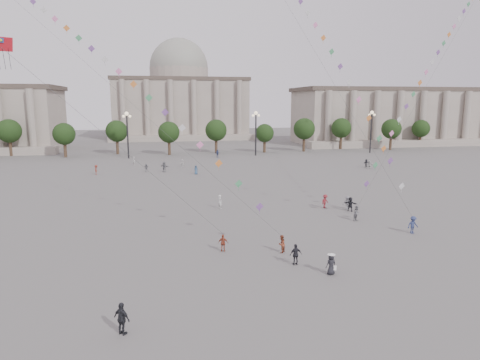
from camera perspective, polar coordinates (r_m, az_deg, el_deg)
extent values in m
plane|color=#585553|center=(34.25, 3.58, -11.54)|extent=(360.00, 360.00, 0.00)
cube|color=gray|center=(150.75, 22.89, 7.72)|extent=(80.00, 22.00, 16.00)
cube|color=#4B3F37|center=(150.72, 23.12, 10.99)|extent=(81.60, 22.44, 1.20)
cube|color=gray|center=(140.50, 25.60, 4.52)|extent=(84.00, 4.00, 2.00)
cube|color=gray|center=(160.99, -7.99, 9.26)|extent=(46.00, 30.00, 20.00)
cube|color=#4B3F37|center=(161.16, -8.09, 13.02)|extent=(46.92, 30.60, 1.20)
cube|color=gray|center=(144.47, -7.57, 5.58)|extent=(48.30, 4.00, 2.00)
cylinder|color=gray|center=(161.27, -8.11, 13.70)|extent=(21.00, 21.00, 5.00)
sphere|color=gray|center=(161.44, -8.13, 14.58)|extent=(21.00, 21.00, 21.00)
cylinder|color=#3C281E|center=(114.50, -28.02, 3.62)|extent=(0.70, 0.70, 3.52)
sphere|color=black|center=(114.21, -28.18, 5.45)|extent=(5.12, 5.12, 5.12)
cylinder|color=#3C281E|center=(111.53, -22.12, 3.92)|extent=(0.70, 0.70, 3.52)
sphere|color=black|center=(111.22, -22.25, 5.80)|extent=(5.12, 5.12, 5.12)
cylinder|color=#3C281E|center=(109.79, -15.96, 4.19)|extent=(0.70, 0.70, 3.52)
sphere|color=black|center=(109.48, -16.05, 6.10)|extent=(5.12, 5.12, 5.12)
cylinder|color=#3C281E|center=(109.35, -9.67, 4.42)|extent=(0.70, 0.70, 3.52)
sphere|color=black|center=(109.04, -9.73, 6.34)|extent=(5.12, 5.12, 5.12)
cylinder|color=#3C281E|center=(110.22, -3.40, 4.59)|extent=(0.70, 0.70, 3.52)
sphere|color=black|center=(109.91, -3.42, 6.50)|extent=(5.12, 5.12, 5.12)
cylinder|color=#3C281E|center=(112.37, 2.70, 4.71)|extent=(0.70, 0.70, 3.52)
sphere|color=black|center=(112.07, 2.71, 6.58)|extent=(5.12, 5.12, 5.12)
cylinder|color=#3C281E|center=(115.73, 8.51, 4.77)|extent=(0.70, 0.70, 3.52)
sphere|color=black|center=(115.44, 8.55, 6.59)|extent=(5.12, 5.12, 5.12)
cylinder|color=#3C281E|center=(120.20, 13.94, 4.78)|extent=(0.70, 0.70, 3.52)
sphere|color=black|center=(119.92, 14.01, 6.53)|extent=(5.12, 5.12, 5.12)
cylinder|color=#3C281E|center=(125.67, 18.94, 4.76)|extent=(0.70, 0.70, 3.52)
sphere|color=black|center=(125.40, 19.03, 6.43)|extent=(5.12, 5.12, 5.12)
cylinder|color=#3C281E|center=(132.00, 23.49, 4.70)|extent=(0.70, 0.70, 3.52)
sphere|color=black|center=(131.74, 23.60, 6.30)|extent=(5.12, 5.12, 5.12)
cylinder|color=#262628|center=(101.32, -14.75, 5.61)|extent=(0.36, 0.36, 10.00)
sphere|color=#FFE5B2|center=(101.05, -14.88, 8.55)|extent=(0.90, 0.90, 0.90)
sphere|color=#FFE5B2|center=(101.12, -15.27, 8.19)|extent=(0.60, 0.60, 0.60)
sphere|color=#FFE5B2|center=(101.02, -14.47, 8.22)|extent=(0.60, 0.60, 0.60)
cylinder|color=#262628|center=(103.65, 2.12, 6.04)|extent=(0.36, 0.36, 10.00)
sphere|color=#FFE5B2|center=(103.39, 2.14, 8.91)|extent=(0.90, 0.90, 0.90)
sphere|color=#FFE5B2|center=(103.25, 1.75, 8.58)|extent=(0.60, 0.60, 0.60)
sphere|color=#FFE5B2|center=(103.56, 2.52, 8.58)|extent=(0.60, 0.60, 0.60)
cylinder|color=#262628|center=(114.11, 17.05, 5.99)|extent=(0.36, 0.36, 10.00)
sphere|color=#FFE5B2|center=(113.87, 17.19, 8.60)|extent=(0.90, 0.90, 0.90)
sphere|color=#FFE5B2|center=(113.56, 16.86, 8.31)|extent=(0.60, 0.60, 0.60)
sphere|color=#FFE5B2|center=(114.22, 17.49, 8.28)|extent=(0.60, 0.60, 0.60)
imported|color=navy|center=(100.36, -3.03, 3.56)|extent=(1.19, 0.85, 1.88)
imported|color=black|center=(52.33, 14.50, -3.14)|extent=(1.54, 1.42, 1.72)
imported|color=silver|center=(86.16, -7.70, 2.24)|extent=(1.03, 1.47, 1.53)
imported|color=slate|center=(53.29, 14.10, -2.93)|extent=(1.19, 0.93, 1.62)
imported|color=#BABBB6|center=(86.63, 16.84, 1.98)|extent=(1.62, 0.88, 1.67)
imported|color=maroon|center=(53.22, 11.27, -2.80)|extent=(1.26, 1.09, 1.69)
imported|color=black|center=(88.60, 16.49, 2.16)|extent=(1.58, 0.87, 1.62)
imported|color=#BBBBB6|center=(90.64, -13.93, 2.49)|extent=(0.66, 0.75, 1.73)
imported|color=slate|center=(80.42, -10.08, 1.75)|extent=(1.77, 1.54, 1.93)
imported|color=silver|center=(51.97, -2.69, -2.91)|extent=(0.65, 0.74, 1.71)
imported|color=slate|center=(81.09, -12.40, 1.60)|extent=(0.94, 0.43, 1.56)
imported|color=maroon|center=(80.35, -18.61, 1.29)|extent=(0.78, 1.20, 1.76)
imported|color=#375A7D|center=(77.05, -5.89, 1.35)|extent=(0.90, 0.74, 1.59)
imported|color=#9A402A|center=(37.36, -2.26, -8.40)|extent=(0.95, 0.57, 1.52)
imported|color=black|center=(25.72, -15.46, -17.40)|extent=(1.14, 1.07, 1.88)
imported|color=#232228|center=(34.69, 7.44, -9.82)|extent=(1.03, 0.51, 1.71)
imported|color=brown|center=(37.21, 5.55, -8.48)|extent=(0.94, 0.96, 1.56)
imported|color=navy|center=(45.52, 22.06, -5.57)|extent=(1.17, 0.73, 1.75)
imported|color=slate|center=(48.38, 15.32, -4.30)|extent=(1.02, 0.96, 1.68)
imported|color=black|center=(33.30, 12.05, -10.92)|extent=(0.87, 0.65, 1.62)
cone|color=white|center=(33.02, 12.10, -9.61)|extent=(0.52, 0.52, 0.14)
cylinder|color=white|center=(33.04, 12.10, -9.70)|extent=(0.60, 0.60, 0.02)
cube|color=white|center=(33.36, 12.54, -11.38)|extent=(0.22, 0.10, 0.35)
cube|color=#1E4EA3|center=(38.60, -29.25, 15.95)|extent=(0.40, 0.33, 0.34)
sphere|color=yellow|center=(38.56, -29.27, 15.95)|extent=(0.20, 0.20, 0.20)
cylinder|color=#3F3F3F|center=(36.11, -16.08, 4.55)|extent=(0.02, 0.02, 23.10)
cylinder|color=#3F3F3F|center=(58.70, -23.31, 17.12)|extent=(0.02, 0.02, 74.19)
cube|color=#7C4C99|center=(37.53, 2.63, -3.57)|extent=(0.76, 0.25, 0.76)
cube|color=#489C65|center=(38.41, -0.18, -0.49)|extent=(0.76, 0.25, 0.76)
cube|color=orange|center=(39.51, -2.84, 2.24)|extent=(0.76, 0.25, 0.76)
cube|color=pink|center=(40.78, -5.36, 4.69)|extent=(0.76, 0.25, 0.76)
cube|color=silver|center=(42.19, -7.74, 6.90)|extent=(0.76, 0.25, 0.76)
cube|color=#7C4C99|center=(43.74, -9.97, 8.89)|extent=(0.76, 0.25, 0.76)
cube|color=#489C65|center=(45.39, -12.06, 10.68)|extent=(0.76, 0.25, 0.76)
cube|color=orange|center=(47.14, -14.02, 12.29)|extent=(0.76, 0.25, 0.76)
cube|color=pink|center=(48.96, -15.86, 13.75)|extent=(0.76, 0.25, 0.76)
cube|color=silver|center=(50.86, -17.58, 15.05)|extent=(0.76, 0.25, 0.76)
cube|color=#7C4C99|center=(52.83, -19.20, 16.23)|extent=(0.76, 0.25, 0.76)
cube|color=#489C65|center=(54.84, -20.71, 17.29)|extent=(0.76, 0.25, 0.76)
cube|color=orange|center=(56.91, -22.13, 18.25)|extent=(0.76, 0.25, 0.76)
cube|color=pink|center=(59.02, -23.46, 19.12)|extent=(0.76, 0.25, 0.76)
cube|color=silver|center=(61.16, -24.71, 19.91)|extent=(0.76, 0.25, 0.76)
cube|color=#7C4C99|center=(63.34, -25.88, 20.62)|extent=(0.76, 0.25, 0.76)
cube|color=silver|center=(45.89, 20.76, -0.78)|extent=(0.76, 0.25, 0.76)
cube|color=#7C4C99|center=(46.74, 19.40, 2.43)|extent=(0.76, 0.25, 0.76)
cube|color=#489C65|center=(47.76, 18.08, 5.30)|extent=(0.76, 0.25, 0.76)
cube|color=orange|center=(48.93, 16.80, 7.91)|extent=(0.76, 0.25, 0.76)
cube|color=pink|center=(50.22, 15.57, 10.31)|extent=(0.76, 0.25, 0.76)
cube|color=silver|center=(51.60, 14.37, 12.51)|extent=(0.76, 0.25, 0.76)
cube|color=#7C4C99|center=(53.08, 13.22, 14.53)|extent=(0.76, 0.25, 0.76)
cube|color=#489C65|center=(54.63, 12.12, 16.39)|extent=(0.76, 0.25, 0.76)
cube|color=orange|center=(56.26, 11.05, 18.11)|extent=(0.76, 0.25, 0.76)
cube|color=pink|center=(57.94, 10.03, 19.69)|extent=(0.76, 0.25, 0.76)
cube|color=silver|center=(59.67, 9.04, 21.16)|extent=(0.76, 0.25, 0.76)
cube|color=#7C4C99|center=(61.45, 8.09, 22.51)|extent=(0.76, 0.25, 0.76)
cylinder|color=#3F3F3F|center=(68.60, 25.40, 14.57)|extent=(0.02, 0.02, 57.98)
cube|color=#7C4C99|center=(49.43, 16.52, -0.48)|extent=(0.76, 0.25, 0.76)
cube|color=#489C65|center=(50.85, 17.60, 1.91)|extent=(0.76, 0.25, 0.76)
cube|color=orange|center=(52.38, 18.61, 4.00)|extent=(0.76, 0.25, 0.76)
cube|color=pink|center=(54.00, 19.57, 5.88)|extent=(0.76, 0.25, 0.76)
cube|color=silver|center=(55.69, 20.46, 7.59)|extent=(0.76, 0.25, 0.76)
cube|color=#7C4C99|center=(57.44, 21.31, 9.14)|extent=(0.76, 0.25, 0.76)
cube|color=#489C65|center=(59.24, 22.11, 10.56)|extent=(0.76, 0.25, 0.76)
cube|color=orange|center=(61.09, 22.87, 11.87)|extent=(0.76, 0.25, 0.76)
cube|color=pink|center=(62.97, 23.59, 13.07)|extent=(0.76, 0.25, 0.76)
cube|color=silver|center=(64.88, 24.27, 14.18)|extent=(0.76, 0.25, 0.76)
cube|color=#7C4C99|center=(66.83, 24.91, 15.20)|extent=(0.76, 0.25, 0.76)
cube|color=#489C65|center=(68.80, 25.52, 16.15)|extent=(0.76, 0.25, 0.76)
cube|color=orange|center=(70.79, 26.11, 17.03)|extent=(0.76, 0.25, 0.76)
cube|color=pink|center=(72.80, 26.66, 17.85)|extent=(0.76, 0.25, 0.76)
cube|color=silver|center=(74.83, 27.19, 18.61)|extent=(0.76, 0.25, 0.76)
cube|color=#7C4C99|center=(76.88, 27.69, 19.32)|extent=(0.76, 0.25, 0.76)
cube|color=#489C65|center=(78.93, 28.18, 19.98)|extent=(0.76, 0.25, 0.76)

